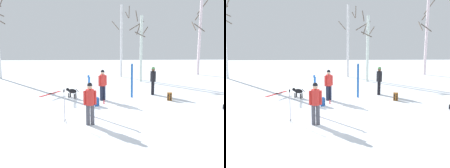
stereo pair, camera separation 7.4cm
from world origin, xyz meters
The scene contains 15 objects.
ground_plane centered at (0.00, 0.00, 0.00)m, with size 60.00×60.00×0.00m, color white.
person_0 centered at (-1.76, -0.98, 0.98)m, with size 0.52×0.34×1.72m.
person_2 centered at (-1.23, 3.14, 0.98)m, with size 0.47×0.34×1.72m.
person_3 centered at (1.85, 4.49, 0.98)m, with size 0.34×0.49×1.72m.
dog centered at (-3.02, 3.77, 0.39)m, with size 0.79×0.51×0.57m.
ski_pair_planted_0 centered at (0.47, 3.75, 0.99)m, with size 0.12×0.11×1.99m.
ski_pair_planted_1 centered at (-1.87, 0.39, 0.90)m, with size 0.15×0.19×1.81m.
ski_pair_lying_0 centered at (-4.48, 4.89, 0.01)m, with size 1.09×1.72×0.05m.
ski_poles_0 centered at (-2.83, -0.59, 0.73)m, with size 0.07×0.23×1.37m.
backpack_0 centered at (2.49, 2.96, 0.21)m, with size 0.31×0.33×0.44m.
backpack_1 centered at (-1.56, 1.94, 0.21)m, with size 0.31×0.28×0.44m.
water_bottle_0 centered at (-1.18, 2.30, 0.11)m, with size 0.06×0.06×0.24m.
birch_tree_1 centered at (0.50, 11.90, 3.28)m, with size 1.59×1.45×6.26m.
birch_tree_2 centered at (1.83, 9.45, 2.78)m, with size 1.46×1.54×5.55m.
birch_tree_3 centered at (7.88, 13.09, 3.57)m, with size 1.39×1.40×6.93m.
Camera 1 is at (-1.32, -10.86, 3.42)m, focal length 41.23 mm.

